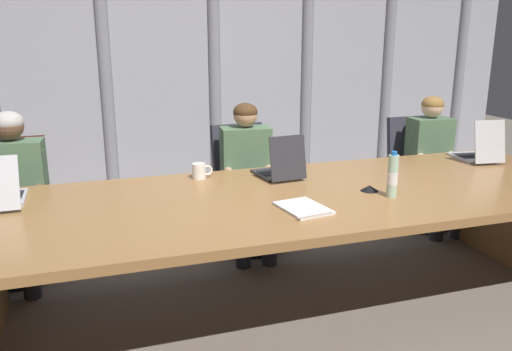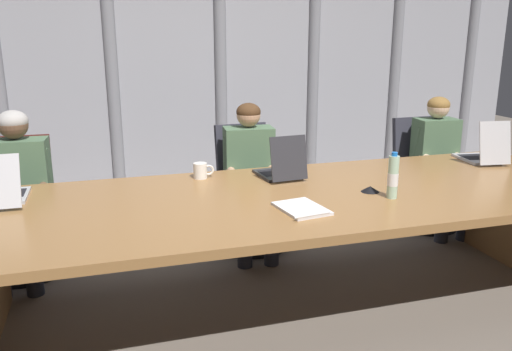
% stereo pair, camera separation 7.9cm
% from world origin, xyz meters
% --- Properties ---
extents(ground_plane, '(14.02, 14.02, 0.00)m').
position_xyz_m(ground_plane, '(0.00, 0.00, 0.00)').
color(ground_plane, '#6B6056').
extents(conference_table, '(4.00, 1.35, 0.73)m').
position_xyz_m(conference_table, '(0.00, 0.00, 0.59)').
color(conference_table, olive).
rests_on(conference_table, ground_plane).
extents(curtain_backdrop, '(7.01, 0.17, 3.11)m').
position_xyz_m(curtain_backdrop, '(0.01, 2.45, 1.56)').
color(curtain_backdrop, '#9999A0').
rests_on(curtain_backdrop, ground_plane).
extents(laptop_left_end, '(0.24, 0.43, 0.29)m').
position_xyz_m(laptop_left_end, '(-1.64, 0.34, 0.79)').
color(laptop_left_end, '#BCBCC1').
rests_on(laptop_left_end, conference_table).
extents(laptop_left_mid, '(0.28, 0.38, 0.30)m').
position_xyz_m(laptop_left_mid, '(0.04, 0.38, 0.79)').
color(laptop_left_mid, '#2D2D33').
rests_on(laptop_left_mid, conference_table).
extents(laptop_center, '(0.29, 0.43, 0.32)m').
position_xyz_m(laptop_center, '(1.63, 0.37, 0.79)').
color(laptop_center, '#BCBCC1').
rests_on(laptop_center, conference_table).
extents(office_chair_left_end, '(0.60, 0.60, 0.95)m').
position_xyz_m(office_chair_left_end, '(-1.68, 1.07, 0.35)').
color(office_chair_left_end, '#511E19').
rests_on(office_chair_left_end, ground_plane).
extents(office_chair_left_mid, '(0.60, 0.60, 0.96)m').
position_xyz_m(office_chair_left_mid, '(0.01, 1.07, 0.35)').
color(office_chair_left_mid, '#2D2D38').
rests_on(office_chair_left_mid, ground_plane).
extents(office_chair_center, '(0.60, 0.60, 0.94)m').
position_xyz_m(office_chair_center, '(1.63, 1.07, 0.34)').
color(office_chair_center, '#2D2D38').
rests_on(office_chair_center, ground_plane).
extents(person_left_end, '(0.44, 0.57, 1.16)m').
position_xyz_m(person_left_end, '(-1.65, 0.92, 0.66)').
color(person_left_end, '#4C6B4C').
rests_on(person_left_end, ground_plane).
extents(person_left_mid, '(0.42, 0.57, 1.15)m').
position_xyz_m(person_left_mid, '(-0.02, 0.91, 0.64)').
color(person_left_mid, '#4C6B4C').
rests_on(person_left_mid, ground_plane).
extents(person_center, '(0.39, 0.57, 1.15)m').
position_xyz_m(person_center, '(1.66, 0.91, 0.64)').
color(person_center, '#4C6B4C').
rests_on(person_center, ground_plane).
extents(water_bottle_primary, '(0.06, 0.06, 0.27)m').
position_xyz_m(water_bottle_primary, '(0.51, -0.23, 0.86)').
color(water_bottle_primary, '#ADD1B2').
rests_on(water_bottle_primary, conference_table).
extents(coffee_mug_far, '(0.14, 0.09, 0.10)m').
position_xyz_m(coffee_mug_far, '(-0.47, 0.52, 0.78)').
color(coffee_mug_far, white).
rests_on(coffee_mug_far, conference_table).
extents(conference_mic_middle, '(0.11, 0.11, 0.03)m').
position_xyz_m(conference_mic_middle, '(0.45, -0.08, 0.75)').
color(conference_mic_middle, black).
rests_on(conference_mic_middle, conference_table).
extents(spiral_notepad, '(0.26, 0.34, 0.03)m').
position_xyz_m(spiral_notepad, '(-0.07, -0.28, 0.74)').
color(spiral_notepad, silver).
rests_on(spiral_notepad, conference_table).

